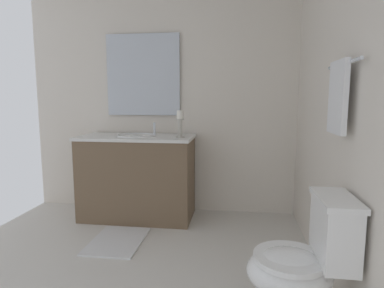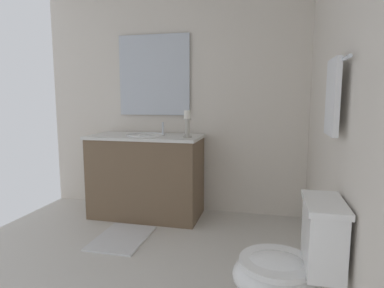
{
  "view_description": "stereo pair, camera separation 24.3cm",
  "coord_description": "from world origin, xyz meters",
  "px_view_note": "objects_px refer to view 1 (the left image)",
  "views": [
    {
      "loc": [
        2.08,
        0.83,
        1.25
      ],
      "look_at": [
        -0.38,
        0.49,
        0.9
      ],
      "focal_mm": 30.62,
      "sensor_mm": 36.0,
      "label": 1
    },
    {
      "loc": [
        2.03,
        1.07,
        1.25
      ],
      "look_at": [
        -0.38,
        0.49,
        0.9
      ],
      "focal_mm": 30.62,
      "sensor_mm": 36.0,
      "label": 2
    }
  ],
  "objects_px": {
    "mirror": "(143,75)",
    "towel_bar": "(343,64)",
    "bath_mat": "(117,241)",
    "towel_near_vanity": "(338,97)",
    "vanity_cabinet": "(138,177)",
    "toilet": "(302,265)",
    "candle_holder_tall": "(180,123)",
    "sink_basin": "(137,140)"
  },
  "relations": [
    {
      "from": "towel_bar",
      "to": "bath_mat",
      "type": "relative_size",
      "value": 0.92
    },
    {
      "from": "towel_bar",
      "to": "candle_holder_tall",
      "type": "bearing_deg",
      "value": -136.11
    },
    {
      "from": "towel_bar",
      "to": "towel_near_vanity",
      "type": "distance_m",
      "value": 0.19
    },
    {
      "from": "toilet",
      "to": "towel_bar",
      "type": "bearing_deg",
      "value": 139.86
    },
    {
      "from": "mirror",
      "to": "towel_bar",
      "type": "relative_size",
      "value": 1.57
    },
    {
      "from": "towel_near_vanity",
      "to": "mirror",
      "type": "bearing_deg",
      "value": -134.13
    },
    {
      "from": "candle_holder_tall",
      "to": "towel_bar",
      "type": "distance_m",
      "value": 1.7
    },
    {
      "from": "candle_holder_tall",
      "to": "toilet",
      "type": "height_order",
      "value": "candle_holder_tall"
    },
    {
      "from": "candle_holder_tall",
      "to": "toilet",
      "type": "bearing_deg",
      "value": 32.34
    },
    {
      "from": "sink_basin",
      "to": "mirror",
      "type": "bearing_deg",
      "value": -179.8
    },
    {
      "from": "mirror",
      "to": "towel_bar",
      "type": "distance_m",
      "value": 2.23
    },
    {
      "from": "candle_holder_tall",
      "to": "bath_mat",
      "type": "relative_size",
      "value": 0.44
    },
    {
      "from": "sink_basin",
      "to": "mirror",
      "type": "xyz_separation_m",
      "value": [
        -0.28,
        -0.0,
        0.67
      ]
    },
    {
      "from": "towel_bar",
      "to": "towel_near_vanity",
      "type": "relative_size",
      "value": 1.34
    },
    {
      "from": "candle_holder_tall",
      "to": "mirror",
      "type": "bearing_deg",
      "value": -127.41
    },
    {
      "from": "vanity_cabinet",
      "to": "mirror",
      "type": "bearing_deg",
      "value": 179.99
    },
    {
      "from": "towel_near_vanity",
      "to": "toilet",
      "type": "bearing_deg",
      "value": -37.78
    },
    {
      "from": "vanity_cabinet",
      "to": "candle_holder_tall",
      "type": "relative_size",
      "value": 4.43
    },
    {
      "from": "sink_basin",
      "to": "candle_holder_tall",
      "type": "bearing_deg",
      "value": 80.45
    },
    {
      "from": "candle_holder_tall",
      "to": "bath_mat",
      "type": "bearing_deg",
      "value": -40.64
    },
    {
      "from": "sink_basin",
      "to": "mirror",
      "type": "height_order",
      "value": "mirror"
    },
    {
      "from": "mirror",
      "to": "towel_near_vanity",
      "type": "xyz_separation_m",
      "value": [
        1.54,
        1.59,
        -0.25
      ]
    },
    {
      "from": "towel_near_vanity",
      "to": "vanity_cabinet",
      "type": "bearing_deg",
      "value": -128.45
    },
    {
      "from": "towel_near_vanity",
      "to": "sink_basin",
      "type": "bearing_deg",
      "value": -128.46
    },
    {
      "from": "vanity_cabinet",
      "to": "toilet",
      "type": "distance_m",
      "value": 2.06
    },
    {
      "from": "vanity_cabinet",
      "to": "bath_mat",
      "type": "relative_size",
      "value": 1.96
    },
    {
      "from": "towel_bar",
      "to": "bath_mat",
      "type": "bearing_deg",
      "value": -111.6
    },
    {
      "from": "towel_bar",
      "to": "mirror",
      "type": "bearing_deg",
      "value": -133.81
    },
    {
      "from": "sink_basin",
      "to": "towel_bar",
      "type": "relative_size",
      "value": 0.72
    },
    {
      "from": "bath_mat",
      "to": "towel_near_vanity",
      "type": "bearing_deg",
      "value": 68.18
    },
    {
      "from": "bath_mat",
      "to": "towel_bar",
      "type": "bearing_deg",
      "value": 68.4
    },
    {
      "from": "toilet",
      "to": "towel_bar",
      "type": "xyz_separation_m",
      "value": [
        -0.26,
        0.22,
        1.08
      ]
    },
    {
      "from": "sink_basin",
      "to": "mirror",
      "type": "distance_m",
      "value": 0.73
    },
    {
      "from": "candle_holder_tall",
      "to": "sink_basin",
      "type": "bearing_deg",
      "value": -99.55
    },
    {
      "from": "candle_holder_tall",
      "to": "towel_near_vanity",
      "type": "relative_size",
      "value": 0.64
    },
    {
      "from": "candle_holder_tall",
      "to": "toilet",
      "type": "distance_m",
      "value": 1.83
    },
    {
      "from": "vanity_cabinet",
      "to": "towel_near_vanity",
      "type": "bearing_deg",
      "value": 51.55
    },
    {
      "from": "sink_basin",
      "to": "towel_bar",
      "type": "height_order",
      "value": "towel_bar"
    },
    {
      "from": "sink_basin",
      "to": "towel_bar",
      "type": "distance_m",
      "value": 2.13
    },
    {
      "from": "mirror",
      "to": "towel_near_vanity",
      "type": "relative_size",
      "value": 2.1
    },
    {
      "from": "vanity_cabinet",
      "to": "candle_holder_tall",
      "type": "bearing_deg",
      "value": 80.47
    },
    {
      "from": "vanity_cabinet",
      "to": "candle_holder_tall",
      "type": "xyz_separation_m",
      "value": [
        0.08,
        0.47,
        0.57
      ]
    }
  ]
}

